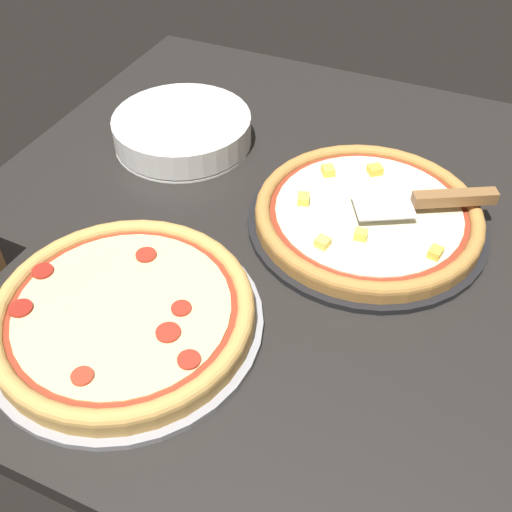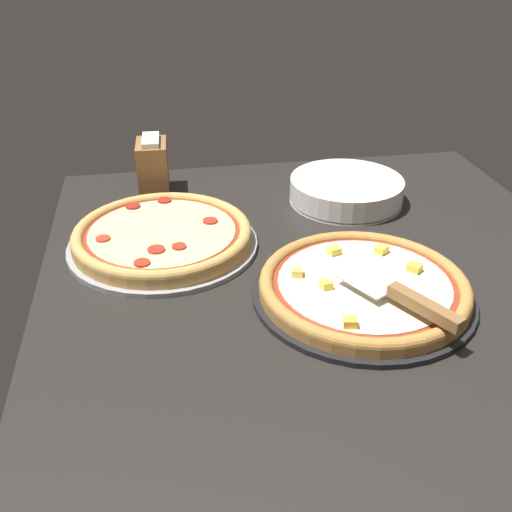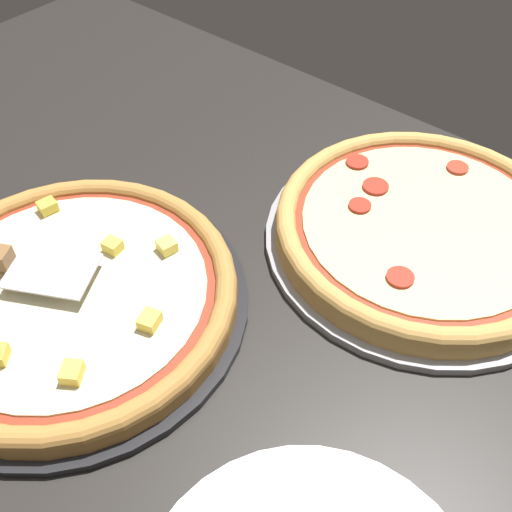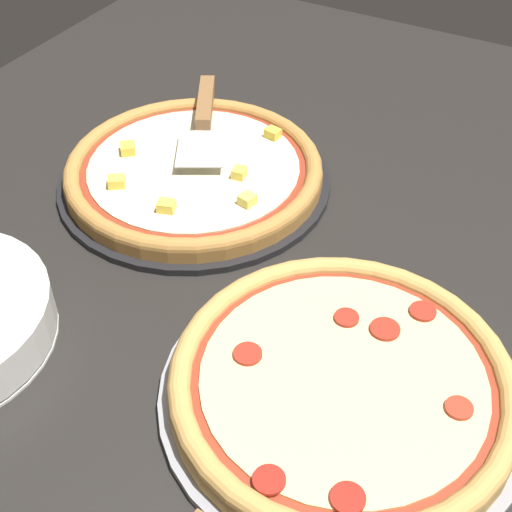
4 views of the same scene
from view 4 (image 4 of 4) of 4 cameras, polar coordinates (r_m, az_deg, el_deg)
The scene contains 6 objects.
ground_plane at distance 102.33cm, azimuth -3.15°, elevation 4.42°, with size 130.93×106.18×3.60cm, color black.
pizza_pan_front at distance 102.51cm, azimuth -4.95°, elevation 5.99°, with size 38.65×38.65×1.00cm, color black.
pizza_front at distance 101.37cm, azimuth -5.02°, elevation 6.88°, with size 36.33×36.33×3.54cm.
pizza_pan_back at distance 75.69cm, azimuth 6.80°, elevation -10.98°, with size 37.83×37.83×1.00cm, color #939399.
pizza_back at distance 73.94cm, azimuth 6.94°, elevation -9.94°, with size 35.56×35.56×3.38cm.
serving_spatula at distance 108.92cm, azimuth -4.14°, elevation 11.48°, with size 21.81×14.60×2.00cm.
Camera 4 is at (68.01, 44.08, 60.67)cm, focal length 50.00 mm.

